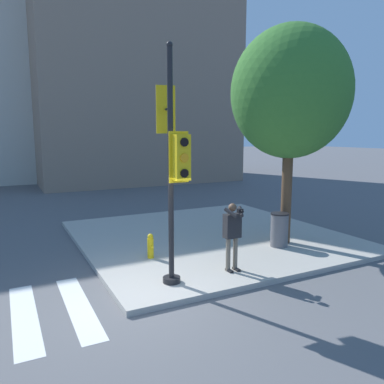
% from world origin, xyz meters
% --- Properties ---
extents(ground_plane, '(160.00, 160.00, 0.00)m').
position_xyz_m(ground_plane, '(0.00, 0.00, 0.00)').
color(ground_plane, '#5B5B5E').
extents(sidewalk_corner, '(8.00, 8.00, 0.13)m').
position_xyz_m(sidewalk_corner, '(3.50, 3.50, 0.07)').
color(sidewalk_corner, '#ADA89E').
rests_on(sidewalk_corner, ground_plane).
extents(traffic_signal_pole, '(0.50, 1.40, 5.06)m').
position_xyz_m(traffic_signal_pole, '(0.83, 0.38, 2.97)').
color(traffic_signal_pole, black).
rests_on(traffic_signal_pole, sidewalk_corner).
extents(person_photographer, '(0.50, 0.53, 1.63)m').
position_xyz_m(person_photographer, '(2.38, 0.39, 1.10)').
color(person_photographer, black).
rests_on(person_photographer, sidewalk_corner).
extents(street_tree, '(3.39, 3.39, 6.25)m').
position_xyz_m(street_tree, '(5.08, 1.64, 4.50)').
color(street_tree, brown).
rests_on(street_tree, sidewalk_corner).
extents(fire_hydrant, '(0.17, 0.23, 0.65)m').
position_xyz_m(fire_hydrant, '(0.98, 2.13, 0.45)').
color(fire_hydrant, yellow).
rests_on(fire_hydrant, sidewalk_corner).
extents(trash_bin, '(0.53, 0.53, 0.98)m').
position_xyz_m(trash_bin, '(4.68, 1.43, 0.62)').
color(trash_bin, '#5B5B60').
rests_on(trash_bin, sidewalk_corner).
extents(building_right, '(13.85, 12.59, 22.02)m').
position_xyz_m(building_right, '(6.53, 21.97, 11.02)').
color(building_right, gray).
rests_on(building_right, ground_plane).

